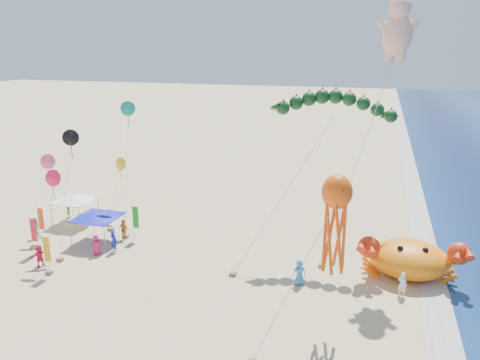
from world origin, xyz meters
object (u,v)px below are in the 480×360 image
at_px(octopus_kite, 335,217).
at_px(canopy_blue, 97,215).
at_px(crab_inflatable, 409,258).
at_px(dragon_kite, 334,109).
at_px(cherub_kite, 398,27).
at_px(canopy_white, 74,198).

xyz_separation_m(octopus_kite, canopy_blue, (-20.10, 7.17, -4.60)).
xyz_separation_m(crab_inflatable, dragon_kite, (-6.24, 3.36, 10.02)).
bearing_deg(octopus_kite, crab_inflatable, 59.70).
bearing_deg(cherub_kite, dragon_kite, 175.36).
bearing_deg(dragon_kite, canopy_white, -177.29).
bearing_deg(cherub_kite, canopy_blue, -170.03).
relative_size(dragon_kite, cherub_kite, 0.64).
xyz_separation_m(crab_inflatable, octopus_kite, (-4.76, -8.14, 5.59)).
bearing_deg(cherub_kite, crab_inflatable, -54.89).
relative_size(octopus_kite, canopy_blue, 2.48).
distance_m(octopus_kite, canopy_white, 27.14).
bearing_deg(canopy_white, dragon_kite, 2.71).
xyz_separation_m(dragon_kite, canopy_blue, (-18.62, -4.33, -9.02)).
relative_size(dragon_kite, canopy_blue, 3.30).
bearing_deg(canopy_blue, octopus_kite, -19.63).
height_order(crab_inflatable, dragon_kite, dragon_kite).
distance_m(canopy_blue, canopy_white, 5.57).
relative_size(cherub_kite, canopy_blue, 5.13).
distance_m(crab_inflatable, octopus_kite, 10.96).
xyz_separation_m(crab_inflatable, canopy_blue, (-24.86, -0.97, 0.99)).
xyz_separation_m(canopy_blue, canopy_white, (-4.54, 3.23, -0.00)).
bearing_deg(canopy_white, canopy_blue, -35.47).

